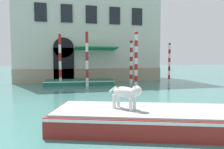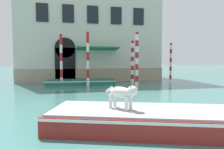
{
  "view_description": "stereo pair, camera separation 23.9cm",
  "coord_description": "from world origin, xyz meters",
  "px_view_note": "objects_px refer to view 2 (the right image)",
  "views": [
    {
      "loc": [
        -2.88,
        0.16,
        2.23
      ],
      "look_at": [
        0.28,
        13.06,
        1.2
      ],
      "focal_mm": 35.0,
      "sensor_mm": 36.0,
      "label": 1
    },
    {
      "loc": [
        -2.65,
        0.1,
        2.23
      ],
      "look_at": [
        0.28,
        13.06,
        1.2
      ],
      "focal_mm": 35.0,
      "sensor_mm": 36.0,
      "label": 2
    }
  ],
  "objects_px": {
    "boat_foreground": "(167,120)",
    "dog_on_deck": "(123,93)",
    "boat_moored_near_palazzo": "(81,82)",
    "mooring_pole_0": "(61,60)",
    "mooring_pole_4": "(132,62)",
    "mooring_pole_2": "(137,59)",
    "mooring_pole_3": "(171,63)",
    "mooring_pole_1": "(88,59)"
  },
  "relations": [
    {
      "from": "dog_on_deck",
      "to": "mooring_pole_2",
      "type": "distance_m",
      "value": 9.85
    },
    {
      "from": "boat_foreground",
      "to": "mooring_pole_4",
      "type": "bearing_deg",
      "value": 95.99
    },
    {
      "from": "boat_foreground",
      "to": "mooring_pole_1",
      "type": "relative_size",
      "value": 1.79
    },
    {
      "from": "boat_moored_near_palazzo",
      "to": "mooring_pole_1",
      "type": "bearing_deg",
      "value": -65.95
    },
    {
      "from": "mooring_pole_0",
      "to": "mooring_pole_4",
      "type": "distance_m",
      "value": 6.0
    },
    {
      "from": "boat_moored_near_palazzo",
      "to": "mooring_pole_2",
      "type": "height_order",
      "value": "mooring_pole_2"
    },
    {
      "from": "boat_moored_near_palazzo",
      "to": "mooring_pole_2",
      "type": "distance_m",
      "value": 5.17
    },
    {
      "from": "mooring_pole_3",
      "to": "dog_on_deck",
      "type": "bearing_deg",
      "value": -123.99
    },
    {
      "from": "boat_moored_near_palazzo",
      "to": "mooring_pole_3",
      "type": "bearing_deg",
      "value": -3.01
    },
    {
      "from": "mooring_pole_3",
      "to": "mooring_pole_4",
      "type": "height_order",
      "value": "mooring_pole_4"
    },
    {
      "from": "boat_foreground",
      "to": "dog_on_deck",
      "type": "bearing_deg",
      "value": -176.85
    },
    {
      "from": "boat_moored_near_palazzo",
      "to": "mooring_pole_2",
      "type": "bearing_deg",
      "value": -29.61
    },
    {
      "from": "boat_foreground",
      "to": "boat_moored_near_palazzo",
      "type": "height_order",
      "value": "boat_foreground"
    },
    {
      "from": "boat_foreground",
      "to": "mooring_pole_3",
      "type": "xyz_separation_m",
      "value": [
        5.98,
        11.17,
        1.42
      ]
    },
    {
      "from": "mooring_pole_4",
      "to": "mooring_pole_3",
      "type": "bearing_deg",
      "value": -14.83
    },
    {
      "from": "boat_foreground",
      "to": "boat_moored_near_palazzo",
      "type": "bearing_deg",
      "value": 116.87
    },
    {
      "from": "boat_foreground",
      "to": "mooring_pole_3",
      "type": "bearing_deg",
      "value": 80.97
    },
    {
      "from": "mooring_pole_1",
      "to": "mooring_pole_3",
      "type": "distance_m",
      "value": 7.17
    },
    {
      "from": "dog_on_deck",
      "to": "mooring_pole_2",
      "type": "xyz_separation_m",
      "value": [
        3.62,
        9.11,
        0.95
      ]
    },
    {
      "from": "boat_moored_near_palazzo",
      "to": "mooring_pole_4",
      "type": "relative_size",
      "value": 1.55
    },
    {
      "from": "boat_moored_near_palazzo",
      "to": "mooring_pole_0",
      "type": "height_order",
      "value": "mooring_pole_0"
    },
    {
      "from": "mooring_pole_2",
      "to": "dog_on_deck",
      "type": "bearing_deg",
      "value": -111.7
    },
    {
      "from": "mooring_pole_2",
      "to": "mooring_pole_3",
      "type": "relative_size",
      "value": 1.19
    },
    {
      "from": "dog_on_deck",
      "to": "mooring_pole_1",
      "type": "relative_size",
      "value": 0.23
    },
    {
      "from": "mooring_pole_2",
      "to": "boat_moored_near_palazzo",
      "type": "bearing_deg",
      "value": 145.9
    },
    {
      "from": "dog_on_deck",
      "to": "mooring_pole_3",
      "type": "bearing_deg",
      "value": 106.23
    },
    {
      "from": "boat_moored_near_palazzo",
      "to": "dog_on_deck",
      "type": "bearing_deg",
      "value": -83.79
    },
    {
      "from": "dog_on_deck",
      "to": "mooring_pole_0",
      "type": "relative_size",
      "value": 0.23
    },
    {
      "from": "boat_foreground",
      "to": "dog_on_deck",
      "type": "height_order",
      "value": "dog_on_deck"
    },
    {
      "from": "mooring_pole_2",
      "to": "boat_foreground",
      "type": "bearing_deg",
      "value": -103.77
    },
    {
      "from": "mooring_pole_2",
      "to": "mooring_pole_3",
      "type": "xyz_separation_m",
      "value": [
        3.66,
        1.69,
        -0.34
      ]
    },
    {
      "from": "boat_foreground",
      "to": "mooring_pole_2",
      "type": "distance_m",
      "value": 9.92
    },
    {
      "from": "mooring_pole_1",
      "to": "boat_foreground",
      "type": "bearing_deg",
      "value": -83.79
    },
    {
      "from": "mooring_pole_4",
      "to": "mooring_pole_1",
      "type": "bearing_deg",
      "value": -163.58
    },
    {
      "from": "boat_foreground",
      "to": "mooring_pole_0",
      "type": "relative_size",
      "value": 1.85
    },
    {
      "from": "boat_moored_near_palazzo",
      "to": "mooring_pole_1",
      "type": "height_order",
      "value": "mooring_pole_1"
    },
    {
      "from": "boat_moored_near_palazzo",
      "to": "mooring_pole_1",
      "type": "relative_size",
      "value": 1.36
    },
    {
      "from": "dog_on_deck",
      "to": "boat_moored_near_palazzo",
      "type": "height_order",
      "value": "dog_on_deck"
    },
    {
      "from": "boat_foreground",
      "to": "mooring_pole_1",
      "type": "xyz_separation_m",
      "value": [
        -1.18,
        10.84,
        1.79
      ]
    },
    {
      "from": "mooring_pole_2",
      "to": "mooring_pole_4",
      "type": "bearing_deg",
      "value": 79.25
    },
    {
      "from": "mooring_pole_0",
      "to": "mooring_pole_2",
      "type": "bearing_deg",
      "value": -23.41
    },
    {
      "from": "boat_foreground",
      "to": "mooring_pole_4",
      "type": "relative_size",
      "value": 2.04
    }
  ]
}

